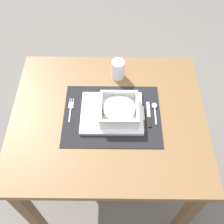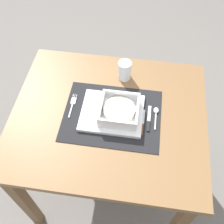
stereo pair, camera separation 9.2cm
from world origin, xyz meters
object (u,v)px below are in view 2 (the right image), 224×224
(spoon, at_px, (156,113))
(butter_knife, at_px, (149,120))
(porridge_bowl, at_px, (119,111))
(bread_knife, at_px, (142,124))
(dining_table, at_px, (109,128))
(drinking_glass, at_px, (124,71))
(fork, at_px, (73,104))

(spoon, xyz_separation_m, butter_knife, (-0.03, -0.04, -0.00))
(porridge_bowl, bearing_deg, spoon, 12.86)
(bread_knife, bearing_deg, dining_table, 167.89)
(spoon, distance_m, drinking_glass, 0.26)
(spoon, bearing_deg, butter_knife, -128.73)
(dining_table, distance_m, spoon, 0.24)
(porridge_bowl, bearing_deg, dining_table, 179.77)
(fork, bearing_deg, butter_knife, -5.43)
(drinking_glass, bearing_deg, butter_knife, -60.43)
(porridge_bowl, relative_size, drinking_glass, 1.72)
(drinking_glass, bearing_deg, dining_table, -100.31)
(dining_table, bearing_deg, drinking_glass, 79.69)
(butter_knife, bearing_deg, porridge_bowl, 175.61)
(dining_table, height_order, drinking_glass, drinking_glass)
(fork, relative_size, spoon, 1.13)
(dining_table, height_order, butter_knife, butter_knife)
(fork, height_order, butter_knife, butter_knife)
(spoon, distance_m, butter_knife, 0.05)
(butter_knife, distance_m, bread_knife, 0.04)
(fork, height_order, spoon, spoon)
(spoon, relative_size, bread_knife, 0.87)
(dining_table, bearing_deg, porridge_bowl, -0.23)
(dining_table, xyz_separation_m, butter_knife, (0.18, -0.01, 0.12))
(porridge_bowl, xyz_separation_m, bread_knife, (0.11, -0.03, -0.03))
(butter_knife, relative_size, drinking_glass, 1.41)
(butter_knife, bearing_deg, fork, 171.56)
(spoon, height_order, drinking_glass, drinking_glass)
(spoon, bearing_deg, porridge_bowl, -171.66)
(porridge_bowl, relative_size, butter_knife, 1.21)
(fork, xyz_separation_m, butter_knife, (0.35, -0.04, 0.00))
(dining_table, bearing_deg, butter_knife, -1.89)
(porridge_bowl, xyz_separation_m, fork, (-0.22, 0.03, -0.04))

